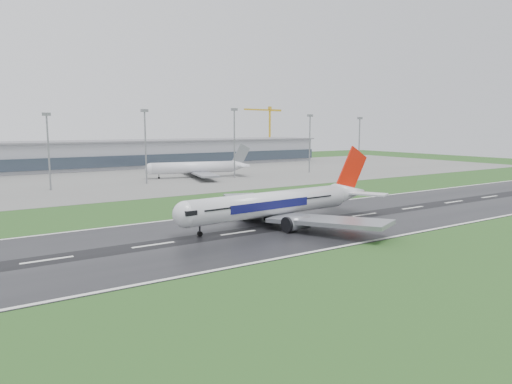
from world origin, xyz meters
TOP-DOWN VIEW (x-y plane):
  - ground at (0.00, 0.00)m, footprint 520.00×520.00m
  - runway at (0.00, 0.00)m, footprint 400.00×45.00m
  - apron at (0.00, 125.00)m, footprint 400.00×130.00m
  - terminal at (0.00, 185.00)m, footprint 240.00×36.00m
  - main_airliner at (-25.08, 3.20)m, footprint 63.09×60.43m
  - parked_airliner at (4.18, 110.70)m, footprint 60.58×57.94m
  - tower_crane at (107.65, 200.00)m, footprint 38.36×10.66m
  - floodmast_1 at (-62.18, 100.00)m, footprint 0.64×0.64m
  - floodmast_2 at (-24.67, 100.00)m, footprint 0.64×0.64m
  - floodmast_3 at (18.15, 100.00)m, footprint 0.64×0.64m
  - floodmast_4 at (63.29, 100.00)m, footprint 0.64×0.64m
  - floodmast_5 at (98.96, 100.00)m, footprint 0.64×0.64m

SIDE VIEW (x-z plane):
  - ground at x=0.00m, z-range 0.00..0.00m
  - apron at x=0.00m, z-range 0.00..0.08m
  - runway at x=0.00m, z-range 0.00..0.10m
  - terminal at x=0.00m, z-range 0.00..15.00m
  - parked_airliner at x=4.18m, z-range 0.08..15.07m
  - main_airliner at x=-25.08m, z-range 0.10..17.71m
  - floodmast_1 at x=-62.18m, z-range 0.00..27.73m
  - floodmast_5 at x=98.96m, z-range 0.00..27.79m
  - floodmast_4 at x=63.29m, z-range 0.00..28.79m
  - floodmast_2 at x=-24.67m, z-range 0.00..29.72m
  - floodmast_3 at x=18.15m, z-range 0.00..31.00m
  - tower_crane at x=107.65m, z-range 0.00..38.82m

